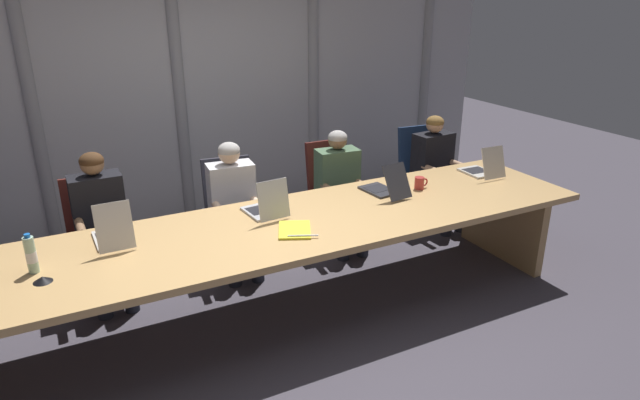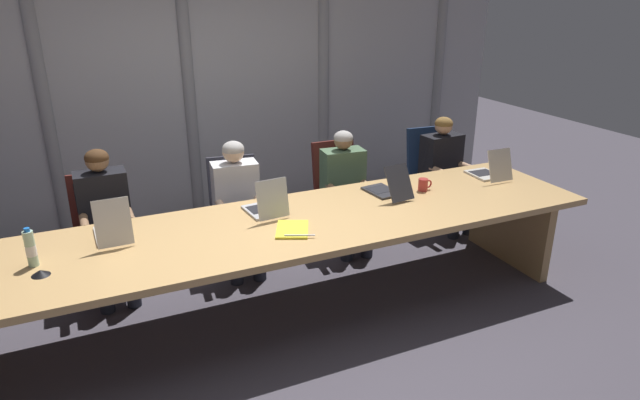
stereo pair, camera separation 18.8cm
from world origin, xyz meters
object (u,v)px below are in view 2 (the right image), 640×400
object	(u,v)px
office_chair_left_mid	(104,246)
person_right_end	(446,167)
office_chair_center	(237,223)
office_chair_right_end	(432,188)
person_center	(238,199)
conference_mic_left_side	(40,273)
laptop_left_mid	(113,230)
office_chair_right_mid	(340,204)
water_bottle_primary	(31,249)
laptop_center	(266,207)
laptop_right_end	(489,171)
spiral_notepad	(293,230)
person_left_mid	(106,216)
person_right_mid	(346,184)
laptop_right_mid	(387,189)
coffee_mug_near	(423,185)

from	to	relation	value
office_chair_left_mid	person_right_end	distance (m)	3.31
office_chair_center	office_chair_right_end	size ratio (longest dim) A/B	0.95
person_center	conference_mic_left_side	size ratio (longest dim) A/B	10.31
laptop_left_mid	office_chair_right_mid	size ratio (longest dim) A/B	0.42
office_chair_left_mid	water_bottle_primary	distance (m)	1.21
laptop_center	laptop_right_end	distance (m)	2.10
office_chair_center	spiral_notepad	distance (m)	1.25
office_chair_right_mid	office_chair_right_end	distance (m)	1.07
conference_mic_left_side	office_chair_center	bearing A→B (deg)	37.28
laptop_left_mid	person_left_mid	xyz separation A→B (m)	(-0.01, 0.65, -0.14)
person_left_mid	water_bottle_primary	size ratio (longest dim) A/B	4.74
laptop_left_mid	person_right_mid	world-z (taller)	person_right_mid
office_chair_left_mid	laptop_center	bearing A→B (deg)	56.97
person_center	laptop_center	bearing A→B (deg)	7.92
water_bottle_primary	conference_mic_left_side	xyz separation A→B (m)	(0.04, -0.15, -0.10)
person_right_mid	conference_mic_left_side	xyz separation A→B (m)	(-2.54, -1.00, 0.14)
office_chair_right_end	laptop_right_mid	bearing A→B (deg)	-46.62
water_bottle_primary	conference_mic_left_side	distance (m)	0.19
coffee_mug_near	person_right_mid	bearing A→B (deg)	116.48
office_chair_center	person_right_mid	world-z (taller)	person_right_mid
office_chair_right_end	person_left_mid	bearing A→B (deg)	-82.08
laptop_right_mid	spiral_notepad	distance (m)	1.03
laptop_left_mid	coffee_mug_near	distance (m)	2.46
laptop_left_mid	person_right_end	size ratio (longest dim) A/B	0.36
laptop_right_end	person_center	bearing A→B (deg)	73.84
person_right_mid	person_right_end	xyz separation A→B (m)	(1.14, 0.00, 0.01)
laptop_left_mid	person_right_end	bearing A→B (deg)	-79.79
laptop_center	water_bottle_primary	xyz separation A→B (m)	(-1.57, -0.19, 0.06)
office_chair_right_end	conference_mic_left_side	bearing A→B (deg)	-67.23
coffee_mug_near	office_chair_left_mid	bearing A→B (deg)	160.73
office_chair_right_mid	person_right_end	bearing A→B (deg)	82.63
office_chair_left_mid	person_center	distance (m)	1.16
office_chair_left_mid	spiral_notepad	xyz separation A→B (m)	(1.21, -1.18, 0.41)
laptop_center	person_right_mid	xyz separation A→B (m)	(1.01, 0.66, -0.18)
office_chair_left_mid	laptop_right_mid	bearing A→B (deg)	71.45
office_chair_center	coffee_mug_near	distance (m)	1.69
office_chair_left_mid	spiral_notepad	bearing A→B (deg)	48.21
laptop_right_mid	office_chair_right_end	size ratio (longest dim) A/B	0.47
office_chair_center	person_right_end	xyz separation A→B (m)	(2.16, -0.16, 0.29)
office_chair_left_mid	person_left_mid	size ratio (longest dim) A/B	0.78
office_chair_center	person_center	world-z (taller)	person_center
office_chair_right_end	person_center	distance (m)	2.16
office_chair_right_end	laptop_left_mid	bearing A→B (deg)	-70.71
office_chair_left_mid	conference_mic_left_side	xyz separation A→B (m)	(-0.39, -1.16, 0.42)
laptop_right_end	person_left_mid	distance (m)	3.27
laptop_center	person_left_mid	distance (m)	1.29
laptop_right_end	office_chair_right_mid	distance (m)	1.42
laptop_center	person_center	bearing A→B (deg)	-2.49
person_right_end	coffee_mug_near	distance (m)	1.07
person_center	office_chair_right_mid	bearing A→B (deg)	103.77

